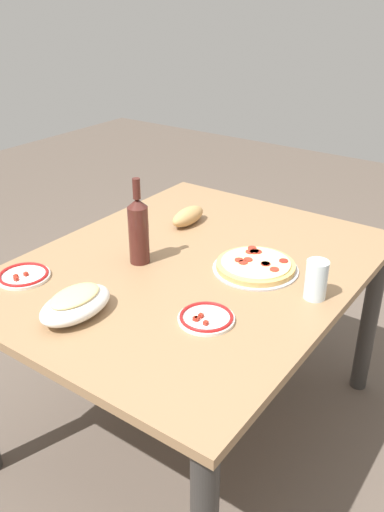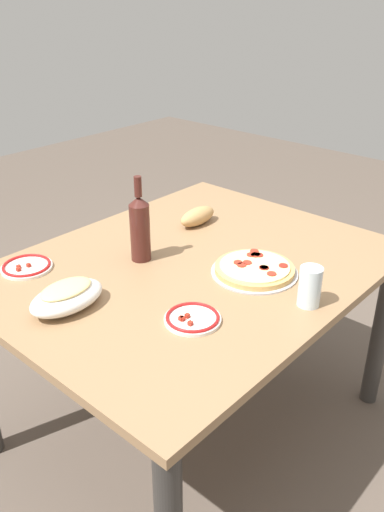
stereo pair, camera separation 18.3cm
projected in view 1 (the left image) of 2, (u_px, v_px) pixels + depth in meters
The scene contains 9 objects.
ground_plane at pixel (192, 422), 2.18m from camera, with size 8.00×8.00×0.00m, color brown.
dining_table at pixel (192, 289), 1.90m from camera, with size 1.35×1.07×0.73m.
pepperoni_pizza at pixel (256, 266), 1.80m from camera, with size 0.29×0.29×0.03m.
baked_pasta_dish at pixel (76, 303), 1.54m from camera, with size 0.24×0.15×0.08m.
wine_bottle at pixel (138, 229), 1.81m from camera, with size 0.07×0.07×0.30m.
water_glass at pixel (316, 280), 1.62m from camera, with size 0.07×0.07×0.13m, color silver.
side_plate_near at pixel (206, 318), 1.53m from camera, with size 0.17×0.17×0.02m.
side_plate_far at pixel (24, 275), 1.76m from camera, with size 0.17×0.17×0.02m.
bread_loaf at pixel (188, 216), 2.14m from camera, with size 0.18×0.08×0.07m, color tan.
Camera 1 is at (-1.33, -0.95, 1.60)m, focal length 37.39 mm.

